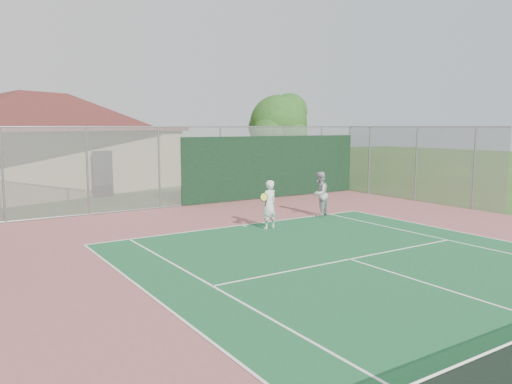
{
  "coord_description": "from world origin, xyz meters",
  "views": [
    {
      "loc": [
        -9.1,
        -3.01,
        3.51
      ],
      "look_at": [
        -0.51,
        10.18,
        1.44
      ],
      "focal_mm": 35.0,
      "sensor_mm": 36.0,
      "label": 1
    }
  ],
  "objects_px": {
    "clubhouse": "(37,133)",
    "tree": "(280,126)",
    "player_grey_back": "(320,194)",
    "player_white_front": "(269,205)"
  },
  "relations": [
    {
      "from": "clubhouse",
      "to": "tree",
      "type": "xyz_separation_m",
      "value": [
        11.76,
        -6.25,
        0.35
      ]
    },
    {
      "from": "tree",
      "to": "player_grey_back",
      "type": "height_order",
      "value": "tree"
    },
    {
      "from": "tree",
      "to": "player_white_front",
      "type": "xyz_separation_m",
      "value": [
        -7.1,
        -9.23,
        -2.69
      ]
    },
    {
      "from": "player_white_front",
      "to": "tree",
      "type": "bearing_deg",
      "value": -134.62
    },
    {
      "from": "player_white_front",
      "to": "player_grey_back",
      "type": "xyz_separation_m",
      "value": [
        3.04,
        0.92,
        0.03
      ]
    },
    {
      "from": "clubhouse",
      "to": "player_grey_back",
      "type": "bearing_deg",
      "value": -81.33
    },
    {
      "from": "clubhouse",
      "to": "tree",
      "type": "bearing_deg",
      "value": -47.16
    },
    {
      "from": "tree",
      "to": "player_grey_back",
      "type": "bearing_deg",
      "value": -116.05
    },
    {
      "from": "clubhouse",
      "to": "player_white_front",
      "type": "height_order",
      "value": "clubhouse"
    },
    {
      "from": "player_white_front",
      "to": "player_grey_back",
      "type": "relative_size",
      "value": 0.96
    }
  ]
}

